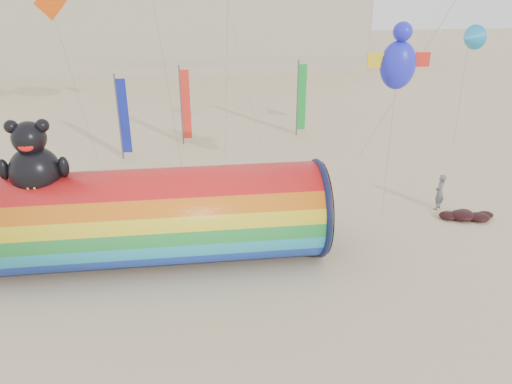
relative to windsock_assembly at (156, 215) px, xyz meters
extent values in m
plane|color=#CCB58C|center=(3.50, -0.74, -2.00)|extent=(160.00, 160.00, 0.00)
cylinder|color=red|center=(0.01, 0.00, -0.10)|extent=(13.01, 3.79, 3.79)
torus|color=#0F1438|center=(6.39, 0.00, -0.10)|extent=(0.26, 3.98, 3.98)
cylinder|color=black|center=(6.54, 0.00, -0.10)|extent=(0.07, 3.76, 3.76)
ellipsoid|color=black|center=(-4.11, 0.00, 1.96)|extent=(1.85, 1.66, 1.95)
ellipsoid|color=yellow|center=(-4.11, -0.60, 1.85)|extent=(0.95, 0.42, 0.83)
sphere|color=black|center=(-4.11, 0.00, 3.26)|extent=(1.19, 1.19, 1.19)
sphere|color=black|center=(-4.63, 0.00, 3.69)|extent=(0.48, 0.48, 0.48)
sphere|color=black|center=(-3.59, 0.00, 3.69)|extent=(0.48, 0.48, 0.48)
ellipsoid|color=red|center=(-4.11, -0.49, 3.10)|extent=(0.52, 0.19, 0.33)
ellipsoid|color=black|center=(-5.14, -0.11, 2.18)|extent=(0.39, 0.39, 0.78)
ellipsoid|color=black|center=(-3.08, -0.11, 2.18)|extent=(0.39, 0.39, 0.78)
imported|color=#595D61|center=(13.17, 2.98, -1.10)|extent=(0.77, 0.76, 1.79)
ellipsoid|color=black|center=(13.82, 1.76, -1.80)|extent=(1.17, 0.99, 0.41)
ellipsoid|color=black|center=(14.52, 1.56, -1.83)|extent=(0.99, 0.84, 0.34)
ellipsoid|color=black|center=(13.22, 1.91, -1.84)|extent=(0.91, 0.77, 0.32)
ellipsoid|color=black|center=(14.12, 2.16, -1.86)|extent=(0.78, 0.66, 0.27)
ellipsoid|color=black|center=(15.02, 1.86, -1.87)|extent=(0.73, 0.62, 0.25)
cylinder|color=#59595E|center=(-2.78, 12.15, 0.60)|extent=(0.10, 0.10, 5.20)
cube|color=#1622A6|center=(-2.47, 12.15, 0.65)|extent=(0.56, 0.06, 4.50)
cylinder|color=#59595E|center=(0.88, 14.52, 0.60)|extent=(0.10, 0.10, 5.20)
cube|color=red|center=(1.19, 14.52, 0.65)|extent=(0.56, 0.06, 4.50)
cylinder|color=#59595E|center=(8.75, 15.54, 0.60)|extent=(0.10, 0.10, 5.20)
cube|color=green|center=(9.06, 15.54, 0.65)|extent=(0.56, 0.06, 4.50)
ellipsoid|color=#2026E6|center=(10.02, 2.19, 5.09)|extent=(1.48, 1.15, 1.97)
cube|color=#FF570D|center=(-4.61, 8.04, 7.33)|extent=(1.06, 0.06, 1.48)
cone|color=#1887C2|center=(16.51, 8.49, 5.30)|extent=(1.33, 1.33, 1.20)
camera|label=1|loc=(1.66, -17.55, 8.64)|focal=35.00mm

